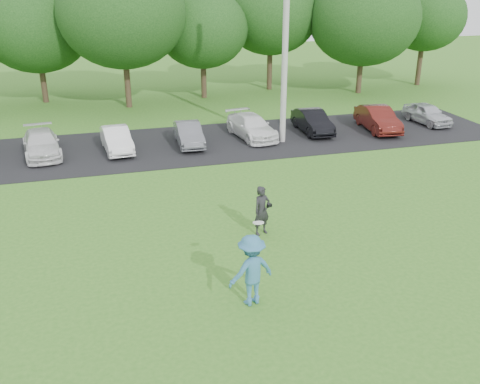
# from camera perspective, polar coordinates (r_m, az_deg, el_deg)

# --- Properties ---
(ground) EXTENTS (100.00, 100.00, 0.00)m
(ground) POSITION_cam_1_polar(r_m,az_deg,el_deg) (14.35, 3.83, -9.98)
(ground) COLOR #346E1F
(ground) RESTS_ON ground
(parking_lot) EXTENTS (32.00, 6.50, 0.03)m
(parking_lot) POSITION_cam_1_polar(r_m,az_deg,el_deg) (25.90, -5.70, 5.09)
(parking_lot) COLOR black
(parking_lot) RESTS_ON ground
(utility_pole) EXTENTS (0.28, 0.28, 10.09)m
(utility_pole) POSITION_cam_1_polar(r_m,az_deg,el_deg) (25.27, 4.88, 16.35)
(utility_pole) COLOR #A6A6A1
(utility_pole) RESTS_ON ground
(frisbee_player) EXTENTS (1.34, 0.98, 2.20)m
(frisbee_player) POSITION_cam_1_polar(r_m,az_deg,el_deg) (13.19, 1.22, -8.33)
(frisbee_player) COLOR teal
(frisbee_player) RESTS_ON ground
(camera_bystander) EXTENTS (0.68, 0.56, 1.60)m
(camera_bystander) POSITION_cam_1_polar(r_m,az_deg,el_deg) (16.66, 2.36, -1.99)
(camera_bystander) COLOR black
(camera_bystander) RESTS_ON ground
(parked_cars) EXTENTS (28.18, 4.42, 1.24)m
(parked_cars) POSITION_cam_1_polar(r_m,az_deg,el_deg) (25.73, -7.23, 6.26)
(parked_cars) COLOR white
(parked_cars) RESTS_ON parking_lot
(tree_row) EXTENTS (42.39, 9.85, 8.64)m
(tree_row) POSITION_cam_1_polar(r_m,az_deg,el_deg) (34.73, -6.49, 17.71)
(tree_row) COLOR #38281C
(tree_row) RESTS_ON ground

